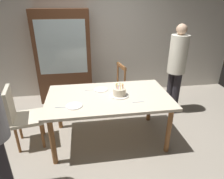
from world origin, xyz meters
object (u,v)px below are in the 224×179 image
Objects in this scene: chair_upholstered at (20,114)px; chair_spindle_back at (113,90)px; dining_table at (109,101)px; china_cabinet at (64,57)px; plate_near_celebrant at (74,106)px; plate_far_side at (101,89)px; person_guest at (177,65)px; birthday_cake at (119,92)px.

chair_spindle_back is at bearing 28.19° from chair_upholstered.
dining_table is 0.94× the size of china_cabinet.
plate_near_celebrant is 1.00× the size of plate_far_side.
chair_upholstered is 0.56× the size of person_guest.
birthday_cake is 1.47m from chair_upholstered.
chair_spindle_back reaches higher than plate_near_celebrant.
china_cabinet is at bearing 97.43° from plate_near_celebrant.
chair_upholstered is at bearing 160.09° from plate_near_celebrant.
china_cabinet is (-0.73, 1.56, 0.27)m from dining_table.
chair_spindle_back is (0.04, 0.86, -0.35)m from birthday_cake.
person_guest is at bearing 26.62° from dining_table.
dining_table is 8.16× the size of plate_far_side.
dining_table is 0.55m from plate_near_celebrant.
chair_spindle_back is at bearing 87.64° from birthday_cake.
person_guest reaches higher than chair_spindle_back.
plate_near_celebrant is at bearing -19.91° from chair_upholstered.
birthday_cake is at bearing -92.36° from chair_spindle_back.
plate_near_celebrant is at bearing -154.64° from dining_table.
birthday_cake is 1.81m from china_cabinet.
birthday_cake is 1.27× the size of plate_far_side.
chair_upholstered is (-0.79, 0.29, -0.23)m from plate_near_celebrant.
plate_far_side is (0.40, 0.47, 0.00)m from plate_near_celebrant.
plate_near_celebrant is at bearing -130.80° from plate_far_side.
chair_upholstered reaches higher than dining_table.
dining_table is 8.16× the size of plate_near_celebrant.
dining_table is 0.89m from chair_spindle_back.
dining_table is 1.54m from person_guest.
plate_near_celebrant is 0.87m from chair_upholstered.
plate_near_celebrant reaches higher than dining_table.
dining_table is at bearing -102.88° from chair_spindle_back.
chair_upholstered is at bearing -151.81° from chair_spindle_back.
birthday_cake is 0.69m from plate_near_celebrant.
birthday_cake is 0.17× the size of person_guest.
birthday_cake is 0.15× the size of china_cabinet.
dining_table is 6.41× the size of birthday_cake.
plate_near_celebrant is at bearing -161.14° from birthday_cake.
plate_near_celebrant is (-0.49, -0.23, 0.09)m from dining_table.
chair_spindle_back is at bearing 65.16° from plate_far_side.
chair_spindle_back is (0.28, 0.61, -0.31)m from plate_far_side.
china_cabinet reaches higher than chair_spindle_back.
plate_near_celebrant is 0.23× the size of chair_upholstered.
chair_upholstered is (-1.29, 0.05, -0.15)m from dining_table.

